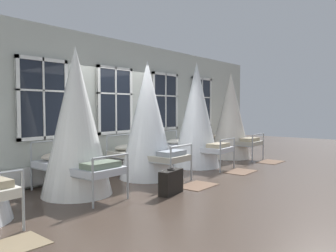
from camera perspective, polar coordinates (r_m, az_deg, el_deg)
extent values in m
plane|color=#4C3D33|center=(7.79, -3.46, -8.56)|extent=(24.82, 24.82, 0.00)
cube|color=#B2B7AD|center=(8.43, -9.27, 3.35)|extent=(13.41, 0.10, 3.23)
cube|color=black|center=(7.18, -20.10, 4.28)|extent=(1.11, 0.02, 1.62)
cube|color=silver|center=(7.21, -19.99, -1.88)|extent=(1.11, 0.06, 0.07)
cube|color=silver|center=(7.24, -20.22, 10.41)|extent=(1.11, 0.06, 0.07)
cube|color=silver|center=(6.93, -23.79, 4.26)|extent=(0.07, 0.06, 1.62)
cube|color=silver|center=(7.47, -16.69, 4.29)|extent=(0.07, 0.06, 1.62)
cube|color=silver|center=(7.18, -20.10, 4.28)|extent=(0.04, 0.06, 1.62)
cube|color=silver|center=(7.19, -20.13, 5.57)|extent=(1.11, 0.06, 0.04)
cube|color=black|center=(8.35, -8.77, 4.25)|extent=(1.11, 0.02, 1.62)
cube|color=silver|center=(8.37, -8.73, -1.05)|extent=(1.11, 0.06, 0.07)
cube|color=silver|center=(8.40, -8.81, 9.53)|extent=(1.11, 0.06, 0.07)
cube|color=silver|center=(8.00, -11.51, 4.27)|extent=(0.07, 0.06, 1.62)
cube|color=silver|center=(8.71, -6.25, 4.22)|extent=(0.07, 0.06, 1.62)
cube|color=silver|center=(8.35, -8.77, 4.25)|extent=(0.04, 0.06, 1.62)
cube|color=silver|center=(8.35, -8.78, 5.36)|extent=(1.11, 0.06, 0.04)
cube|color=black|center=(9.76, -0.45, 4.12)|extent=(1.11, 0.02, 1.62)
cube|color=silver|center=(9.77, -0.45, -0.42)|extent=(1.11, 0.06, 0.07)
cube|color=silver|center=(9.80, -0.45, 8.64)|extent=(1.11, 0.06, 0.07)
cube|color=silver|center=(9.36, -2.46, 4.16)|extent=(0.07, 0.06, 1.62)
cube|color=silver|center=(10.17, 1.39, 4.08)|extent=(0.07, 0.06, 1.62)
cube|color=silver|center=(9.76, -0.45, 4.12)|extent=(0.04, 0.06, 1.62)
cube|color=silver|center=(9.76, -0.45, 5.07)|extent=(1.11, 0.06, 0.04)
cube|color=black|center=(11.32, 5.67, 3.97)|extent=(1.11, 0.02, 1.62)
cube|color=silver|center=(11.33, 5.65, 0.05)|extent=(1.11, 0.06, 0.07)
cube|color=silver|center=(11.35, 5.69, 7.87)|extent=(1.11, 0.06, 0.07)
cube|color=silver|center=(10.88, 4.19, 4.01)|extent=(0.07, 0.06, 1.62)
cube|color=silver|center=(11.76, 7.05, 3.93)|extent=(0.07, 0.06, 1.62)
cube|color=silver|center=(11.32, 5.67, 3.97)|extent=(0.04, 0.06, 1.62)
cube|color=silver|center=(11.32, 5.68, 4.78)|extent=(1.11, 0.06, 0.04)
cube|color=silver|center=(8.44, -8.59, -5.96)|extent=(8.28, 0.10, 0.36)
cylinder|color=#9EA3A8|center=(4.81, -23.03, -11.40)|extent=(0.04, 0.04, 0.78)
cylinder|color=#9EA3A8|center=(7.01, -21.88, -6.30)|extent=(0.04, 0.04, 0.91)
cylinder|color=#9EA3A8|center=(7.39, -16.78, -5.73)|extent=(0.04, 0.04, 0.91)
cylinder|color=#9EA3A8|center=(5.50, -12.44, -9.41)|extent=(0.04, 0.04, 0.78)
cylinder|color=#9EA3A8|center=(5.98, -6.75, -8.35)|extent=(0.04, 0.04, 0.78)
cylinder|color=#9EA3A8|center=(6.23, -17.75, -7.55)|extent=(0.07, 1.85, 0.03)
cylinder|color=#9EA3A8|center=(6.65, -12.32, -6.79)|extent=(0.07, 1.85, 0.03)
cylinder|color=#9EA3A8|center=(7.14, -19.33, -2.40)|extent=(0.75, 0.05, 0.03)
cylinder|color=#9EA3A8|center=(5.66, -9.51, -5.00)|extent=(0.75, 0.05, 0.03)
cube|color=silver|center=(6.42, -14.95, -6.63)|extent=(0.80, 1.88, 0.12)
ellipsoid|color=beige|center=(6.97, -18.26, -4.83)|extent=(0.58, 0.41, 0.14)
cube|color=slate|center=(5.88, -11.17, -6.38)|extent=(0.63, 0.37, 0.10)
cone|color=white|center=(6.34, -15.06, 0.86)|extent=(1.26, 1.26, 2.68)
cylinder|color=#9EA3A8|center=(8.05, -10.17, -4.93)|extent=(0.04, 0.04, 0.91)
cylinder|color=#9EA3A8|center=(8.57, -6.49, -4.41)|extent=(0.04, 0.04, 0.91)
cylinder|color=#9EA3A8|center=(6.83, 0.45, -6.88)|extent=(0.04, 0.04, 0.78)
cylinder|color=#9EA3A8|center=(7.43, 3.92, -6.07)|extent=(0.04, 0.04, 0.78)
cylinder|color=#9EA3A8|center=(7.41, -5.31, -5.73)|extent=(0.07, 1.85, 0.03)
cylinder|color=#9EA3A8|center=(7.96, -1.66, -5.09)|extent=(0.07, 1.85, 0.03)
cylinder|color=#9EA3A8|center=(8.26, -8.30, -1.53)|extent=(0.75, 0.05, 0.03)
cylinder|color=#9EA3A8|center=(7.07, 2.27, -3.34)|extent=(0.75, 0.05, 0.03)
cube|color=#B7B2A3|center=(7.67, -3.42, -4.95)|extent=(0.80, 1.88, 0.12)
ellipsoid|color=#B7B2A3|center=(8.12, -7.10, -3.59)|extent=(0.58, 0.41, 0.14)
cube|color=#8C939E|center=(7.24, 0.58, -4.54)|extent=(0.62, 0.37, 0.10)
cone|color=white|center=(7.60, -3.44, 1.07)|extent=(1.26, 1.26, 2.61)
cylinder|color=#9EA3A8|center=(9.40, -1.27, -3.73)|extent=(0.04, 0.04, 0.91)
cylinder|color=#9EA3A8|center=(9.99, 1.39, -3.32)|extent=(0.04, 0.04, 0.91)
cylinder|color=#9EA3A8|center=(8.39, 8.73, -5.04)|extent=(0.04, 0.04, 0.78)
cylinder|color=#9EA3A8|center=(9.05, 10.98, -4.47)|extent=(0.04, 0.04, 0.78)
cylinder|color=#9EA3A8|center=(8.86, 3.44, -4.26)|extent=(0.07, 1.85, 0.03)
cylinder|color=#9EA3A8|center=(9.48, 5.94, -3.78)|extent=(0.07, 1.85, 0.03)
cylinder|color=#9EA3A8|center=(9.65, 0.10, -0.83)|extent=(0.75, 0.05, 0.03)
cylinder|color=#9EA3A8|center=(8.67, 9.92, -2.19)|extent=(0.75, 0.05, 0.03)
cube|color=silver|center=(9.16, 4.74, -3.64)|extent=(0.81, 1.89, 0.12)
ellipsoid|color=silver|center=(9.53, 1.26, -2.57)|extent=(0.59, 0.41, 0.14)
cube|color=tan|center=(8.81, 8.40, -3.20)|extent=(0.63, 0.37, 0.10)
cone|color=white|center=(9.10, 4.76, 1.92)|extent=(1.26, 1.26, 2.77)
cylinder|color=#9EA3A8|center=(11.06, 5.22, -2.71)|extent=(0.04, 0.04, 0.91)
cylinder|color=#9EA3A8|center=(11.68, 7.27, -2.41)|extent=(0.04, 0.04, 0.91)
cylinder|color=#9EA3A8|center=(10.15, 13.91, -3.68)|extent=(0.04, 0.04, 0.78)
cylinder|color=#9EA3A8|center=(10.82, 15.61, -3.28)|extent=(0.04, 0.04, 0.78)
cylinder|color=#9EA3A8|center=(10.57, 9.37, -3.10)|extent=(0.06, 1.85, 0.03)
cylinder|color=#9EA3A8|center=(11.22, 11.28, -2.76)|extent=(0.06, 1.85, 0.03)
cylinder|color=#9EA3A8|center=(11.33, 6.29, -0.26)|extent=(0.75, 0.04, 0.03)
cylinder|color=#9EA3A8|center=(10.45, 14.82, -1.35)|extent=(0.75, 0.04, 0.03)
cube|color=#B7B2A3|center=(10.89, 10.36, -2.60)|extent=(0.80, 1.88, 0.12)
ellipsoid|color=beige|center=(11.22, 7.30, -1.73)|extent=(0.58, 0.41, 0.14)
cube|color=tan|center=(10.57, 13.52, -2.20)|extent=(0.62, 0.37, 0.10)
cone|color=silver|center=(10.84, 10.40, 1.72)|extent=(1.26, 1.26, 2.64)
cube|color=#8E7A5B|center=(4.46, -25.02, -17.80)|extent=(0.82, 0.60, 0.01)
cube|color=brown|center=(6.98, 4.91, -9.89)|extent=(0.80, 0.56, 0.01)
cube|color=brown|center=(8.62, 12.03, -7.45)|extent=(0.81, 0.57, 0.01)
cube|color=brown|center=(10.35, 16.79, -5.74)|extent=(0.82, 0.59, 0.01)
cube|color=black|center=(6.28, 0.51, -9.35)|extent=(0.58, 0.27, 0.44)
cube|color=tan|center=(6.34, -0.32, -9.24)|extent=(0.50, 0.07, 0.03)
torus|color=black|center=(6.24, 0.51, -7.24)|extent=(0.16, 0.16, 0.02)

